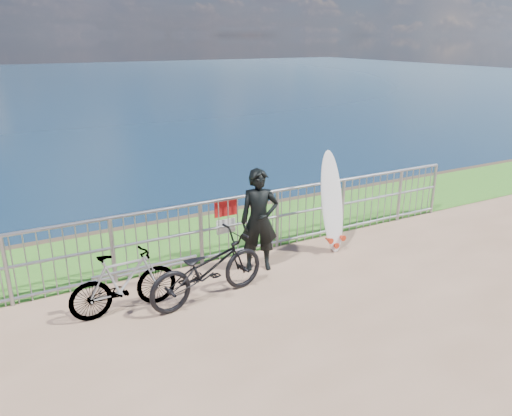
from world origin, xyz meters
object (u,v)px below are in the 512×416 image
surfboard (332,206)px  bicycle_far (124,282)px  bicycle_near (208,269)px  surfer (259,220)px

surfboard → bicycle_far: surfboard is taller
surfboard → bicycle_near: bearing=-167.0°
surfer → surfboard: bearing=23.8°
surfer → surfboard: size_ratio=0.94×
surfboard → bicycle_far: (-3.89, -0.40, -0.39)m
bicycle_near → bicycle_far: bearing=69.6°
surfboard → bicycle_near: size_ratio=0.97×
surfboard → bicycle_near: 2.80m
surfer → bicycle_near: (-1.18, -0.56, -0.36)m
surfboard → bicycle_far: 3.93m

